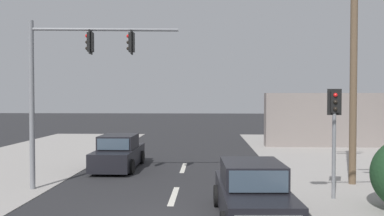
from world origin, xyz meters
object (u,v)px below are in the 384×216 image
(traffic_signal_mast, at_px, (68,73))
(sedan_receding_far, at_px, (119,153))
(pedestal_signal_right_kerb, at_px, (334,124))
(sedan_crossing_left, at_px, (252,194))
(utility_pole_midground_right, at_px, (354,57))

(traffic_signal_mast, bearing_deg, sedan_receding_far, 78.40)
(traffic_signal_mast, distance_m, pedestal_signal_right_kerb, 9.22)
(traffic_signal_mast, height_order, pedestal_signal_right_kerb, traffic_signal_mast)
(pedestal_signal_right_kerb, height_order, sedan_crossing_left, pedestal_signal_right_kerb)
(utility_pole_midground_right, relative_size, sedan_receding_far, 2.15)
(traffic_signal_mast, bearing_deg, sedan_crossing_left, -27.15)
(traffic_signal_mast, bearing_deg, pedestal_signal_right_kerb, -6.06)
(traffic_signal_mast, distance_m, sedan_receding_far, 5.35)
(utility_pole_midground_right, xyz_separation_m, sedan_receding_far, (-9.59, 2.83, -4.10))
(pedestal_signal_right_kerb, bearing_deg, utility_pole_midground_right, 56.61)
(sedan_receding_far, bearing_deg, sedan_crossing_left, -53.44)
(utility_pole_midground_right, bearing_deg, traffic_signal_mast, -173.53)
(utility_pole_midground_right, height_order, sedan_receding_far, utility_pole_midground_right)
(traffic_signal_mast, relative_size, pedestal_signal_right_kerb, 1.69)
(pedestal_signal_right_kerb, xyz_separation_m, sedan_receding_far, (-8.18, 4.97, -1.71))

